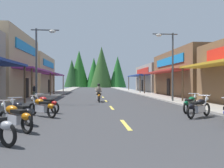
# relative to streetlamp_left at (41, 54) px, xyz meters

# --- Properties ---
(ground) EXTENTS (10.14, 99.89, 0.10)m
(ground) POSITION_rel_streetlamp_left_xyz_m (5.13, 16.76, -3.84)
(ground) COLOR #38383A
(sidewalk_left) EXTENTS (2.75, 99.89, 0.12)m
(sidewalk_left) POSITION_rel_streetlamp_left_xyz_m (-1.31, 16.76, -3.73)
(sidewalk_left) COLOR gray
(sidewalk_left) RESTS_ON ground
(sidewalk_right) EXTENTS (2.75, 99.89, 0.12)m
(sidewalk_right) POSITION_rel_streetlamp_left_xyz_m (11.57, 16.76, -3.73)
(sidewalk_right) COLOR #9E9991
(sidewalk_right) RESTS_ON ground
(centerline_dashes) EXTENTS (0.16, 76.00, 0.01)m
(centerline_dashes) POSITION_rel_streetlamp_left_xyz_m (5.13, 20.99, -3.78)
(centerline_dashes) COLOR #E0C64C
(centerline_dashes) RESTS_ON ground
(storefront_left_far) EXTENTS (8.14, 12.58, 5.73)m
(storefront_left_far) POSITION_rel_streetlamp_left_xyz_m (-5.82, 19.39, -0.92)
(storefront_left_far) COLOR tan
(storefront_left_far) RESTS_ON ground
(storefront_right_middle) EXTENTS (8.39, 13.66, 5.33)m
(storefront_right_middle) POSITION_rel_streetlamp_left_xyz_m (16.20, 9.18, -1.12)
(storefront_right_middle) COLOR brown
(storefront_right_middle) RESTS_ON ground
(storefront_right_far) EXTENTS (9.54, 13.11, 4.70)m
(storefront_right_far) POSITION_rel_streetlamp_left_xyz_m (16.77, 23.89, -1.43)
(storefront_right_far) COLOR gray
(storefront_right_far) RESTS_ON ground
(streetlamp_left) EXTENTS (2.11, 0.30, 5.75)m
(streetlamp_left) POSITION_rel_streetlamp_left_xyz_m (0.00, 0.00, 0.00)
(streetlamp_left) COLOR #474C51
(streetlamp_left) RESTS_ON ground
(streetlamp_right) EXTENTS (2.11, 0.30, 5.78)m
(streetlamp_right) POSITION_rel_streetlamp_left_xyz_m (10.26, 0.91, 0.02)
(streetlamp_right) COLOR #474C51
(streetlamp_right) RESTS_ON ground
(motorcycle_parked_right_2) EXTENTS (1.75, 1.39, 1.04)m
(motorcycle_parked_right_2) POSITION_rel_streetlamp_left_xyz_m (8.87, -7.86, -3.30)
(motorcycle_parked_right_2) COLOR black
(motorcycle_parked_right_2) RESTS_ON ground
(motorcycle_parked_right_3) EXTENTS (1.48, 1.68, 1.04)m
(motorcycle_parked_right_3) POSITION_rel_streetlamp_left_xyz_m (9.25, -5.97, -3.30)
(motorcycle_parked_right_3) COLOR black
(motorcycle_parked_right_3) RESTS_ON ground
(motorcycle_parked_left_1) EXTENTS (1.60, 1.57, 1.04)m
(motorcycle_parked_left_1) POSITION_rel_streetlamp_left_xyz_m (1.23, -10.48, -3.30)
(motorcycle_parked_left_1) COLOR black
(motorcycle_parked_left_1) RESTS_ON ground
(motorcycle_parked_left_2) EXTENTS (1.42, 1.73, 1.04)m
(motorcycle_parked_left_2) POSITION_rel_streetlamp_left_xyz_m (0.98, -9.00, -3.30)
(motorcycle_parked_left_2) COLOR black
(motorcycle_parked_left_2) RESTS_ON ground
(motorcycle_parked_left_3) EXTENTS (1.62, 1.55, 1.04)m
(motorcycle_parked_left_3) POSITION_rel_streetlamp_left_xyz_m (1.47, -7.07, -3.30)
(motorcycle_parked_left_3) COLOR black
(motorcycle_parked_left_3) RESTS_ON ground
(motorcycle_parked_left_4) EXTENTS (1.70, 1.46, 1.04)m
(motorcycle_parked_left_4) POSITION_rel_streetlamp_left_xyz_m (1.34, -5.42, -3.30)
(motorcycle_parked_left_4) COLOR black
(motorcycle_parked_left_4) RESTS_ON ground
(rider_cruising_lead) EXTENTS (0.60, 2.14, 1.57)m
(rider_cruising_lead) POSITION_rel_streetlamp_left_xyz_m (4.45, 1.84, -3.13)
(rider_cruising_lead) COLOR black
(rider_cruising_lead) RESTS_ON ground
(pedestrian_by_shop) EXTENTS (0.57, 0.28, 1.53)m
(pedestrian_by_shop) POSITION_rel_streetlamp_left_xyz_m (-1.59, 4.87, -2.91)
(pedestrian_by_shop) COLOR #3F593F
(pedestrian_by_shop) RESTS_ON ground
(treeline_backdrop) EXTENTS (21.73, 14.63, 13.96)m
(treeline_backdrop) POSITION_rel_streetlamp_left_xyz_m (4.37, 68.08, 2.43)
(treeline_backdrop) COLOR #1F6223
(treeline_backdrop) RESTS_ON ground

